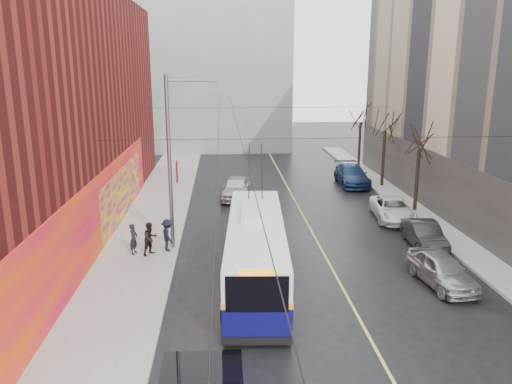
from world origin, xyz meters
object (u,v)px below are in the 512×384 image
(parked_car_c, at_px, (393,209))
(parked_car_a, at_px, (442,270))
(trolleybus, at_px, (256,249))
(pedestrian_a, at_px, (134,239))
(tree_mid, at_px, (386,121))
(parked_car_d, at_px, (352,175))
(tree_near, at_px, (420,137))
(pedestrian_b, at_px, (150,239))
(streetlight_pole, at_px, (173,159))
(parked_car_b, at_px, (424,235))
(pedestrian_c, at_px, (168,235))
(tree_far, at_px, (361,114))
(following_car, at_px, (236,188))

(parked_car_c, bearing_deg, parked_car_a, -90.64)
(trolleybus, distance_m, pedestrian_a, 6.86)
(parked_car_c, xyz_separation_m, pedestrian_a, (-15.14, -5.31, 0.26))
(tree_mid, xyz_separation_m, pedestrian_a, (-17.17, -13.81, -4.32))
(parked_car_a, bearing_deg, parked_car_d, 80.72)
(tree_near, relative_size, pedestrian_b, 3.82)
(streetlight_pole, relative_size, parked_car_b, 2.18)
(trolleybus, distance_m, pedestrian_c, 5.68)
(tree_near, relative_size, tree_mid, 0.96)
(streetlight_pole, bearing_deg, trolleybus, -46.84)
(tree_far, relative_size, pedestrian_c, 3.93)
(streetlight_pole, distance_m, trolleybus, 6.64)
(trolleybus, xyz_separation_m, parked_car_b, (9.22, 3.70, -0.82))
(parked_car_b, distance_m, following_car, 14.48)
(following_car, height_order, pedestrian_c, pedestrian_c)
(pedestrian_a, bearing_deg, following_car, -12.02)
(parked_car_d, bearing_deg, pedestrian_b, -132.05)
(tree_near, height_order, parked_car_b, tree_near)
(following_car, relative_size, pedestrian_a, 2.97)
(tree_mid, relative_size, parked_car_b, 1.62)
(tree_mid, relative_size, trolleybus, 0.58)
(trolleybus, relative_size, parked_car_c, 2.38)
(tree_far, xyz_separation_m, parked_car_b, (-2.00, -20.48, -4.46))
(parked_car_a, bearing_deg, tree_near, 67.86)
(parked_car_a, bearing_deg, parked_car_b, 70.13)
(pedestrian_a, xyz_separation_m, pedestrian_c, (1.67, 0.32, 0.05))
(parked_car_a, height_order, parked_car_b, parked_car_a)
(parked_car_b, relative_size, parked_car_c, 0.85)
(parked_car_b, xyz_separation_m, following_car, (-9.69, 10.75, 0.11))
(following_car, relative_size, pedestrian_b, 2.78)
(streetlight_pole, height_order, pedestrian_b, streetlight_pole)
(tree_far, xyz_separation_m, parked_car_d, (-2.20, -6.05, -4.36))
(parked_car_c, distance_m, following_car, 11.26)
(pedestrian_a, distance_m, pedestrian_b, 0.88)
(tree_mid, xyz_separation_m, trolleybus, (-11.22, -17.18, -3.75))
(tree_near, xyz_separation_m, tree_mid, (0.00, 7.00, 0.28))
(trolleybus, relative_size, parked_car_a, 2.76)
(parked_car_b, xyz_separation_m, pedestrian_c, (-13.50, -0.01, 0.31))
(parked_car_b, bearing_deg, parked_car_c, 94.12)
(following_car, xyz_separation_m, pedestrian_b, (-4.62, -11.24, 0.20))
(trolleybus, distance_m, parked_car_a, 8.21)
(trolleybus, xyz_separation_m, following_car, (-0.47, 14.45, -0.71))
(tree_far, distance_m, pedestrian_a, 27.30)
(parked_car_d, bearing_deg, parked_car_b, -87.85)
(pedestrian_c, bearing_deg, following_car, -40.99)
(tree_far, relative_size, following_car, 1.41)
(trolleybus, distance_m, pedestrian_b, 6.04)
(pedestrian_a, relative_size, pedestrian_c, 0.94)
(parked_car_d, relative_size, pedestrian_a, 3.46)
(tree_far, bearing_deg, pedestrian_b, -127.88)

